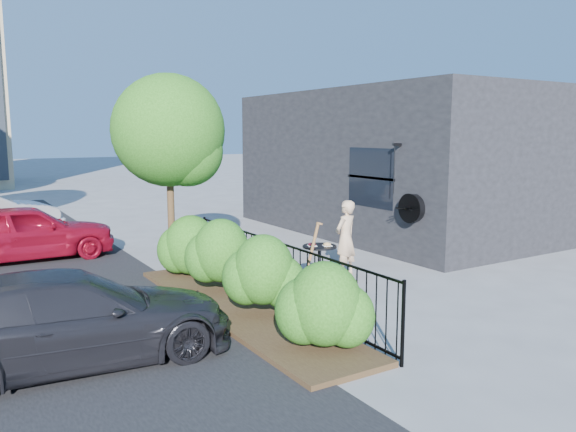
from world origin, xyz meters
TOP-DOWN VIEW (x-y plane):
  - ground at (0.00, 0.00)m, footprint 120.00×120.00m
  - shop_building at (5.50, 4.50)m, footprint 6.22×9.00m
  - fence at (-1.50, 0.00)m, footprint 0.05×6.05m
  - planting_bed at (-2.20, 0.00)m, footprint 1.30×6.00m
  - shrubs at (-2.10, 0.10)m, footprint 1.10×5.60m
  - patio_tree at (-2.24, 2.76)m, footprint 2.20×2.20m
  - cafe_table at (-0.32, 0.46)m, footprint 0.63×0.63m
  - woman at (0.66, 0.96)m, footprint 0.64×0.52m
  - shovel at (-1.26, -0.53)m, footprint 0.50×0.19m
  - car_red at (-4.62, 5.81)m, footprint 3.78×1.54m
  - car_darkgrey at (-4.92, -0.75)m, footprint 4.11×1.87m

SIDE VIEW (x-z plane):
  - ground at x=0.00m, z-range 0.00..0.00m
  - planting_bed at x=-2.20m, z-range 0.00..0.08m
  - cafe_table at x=-0.32m, z-range 0.13..0.98m
  - fence at x=-1.50m, z-range 0.01..1.11m
  - car_darkgrey at x=-4.92m, z-range 0.00..1.17m
  - car_red at x=-4.62m, z-range 0.00..1.29m
  - shovel at x=-1.26m, z-range -0.09..1.38m
  - shrubs at x=-2.10m, z-range 0.08..1.32m
  - woman at x=0.66m, z-range 0.00..1.53m
  - shop_building at x=5.50m, z-range 0.00..4.00m
  - patio_tree at x=-2.24m, z-range 0.79..4.73m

